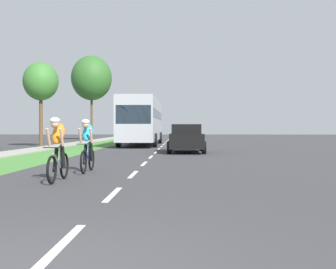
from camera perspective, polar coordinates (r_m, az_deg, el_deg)
ground_plane at (r=23.43m, az=-1.56°, el=-2.32°), size 120.00×120.00×0.00m
grass_verge at (r=24.24m, az=-13.53°, el=-2.23°), size 2.77×70.00×0.01m
sidewalk_concrete at (r=24.96m, az=-18.72°, el=-2.16°), size 1.91×70.00×0.10m
lane_markings_center at (r=27.42m, az=-1.08°, el=-1.84°), size 0.12×54.30×0.01m
cyclist_lead at (r=10.46m, az=-15.05°, el=-1.91°), size 0.42×1.72×1.58m
cyclist_trailing at (r=12.49m, az=-11.14°, el=-1.45°), size 0.42×1.72×1.58m
sedan_black at (r=22.24m, az=2.54°, el=-0.51°), size 1.98×4.30×1.52m
bus_silver at (r=31.79m, az=-3.65°, el=2.10°), size 2.78×11.60×3.48m
street_tree_near at (r=29.96m, az=-17.26°, el=7.00°), size 2.40×2.40×5.88m
street_tree_far at (r=45.34m, az=-10.57°, el=7.70°), size 4.35×4.35×9.09m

